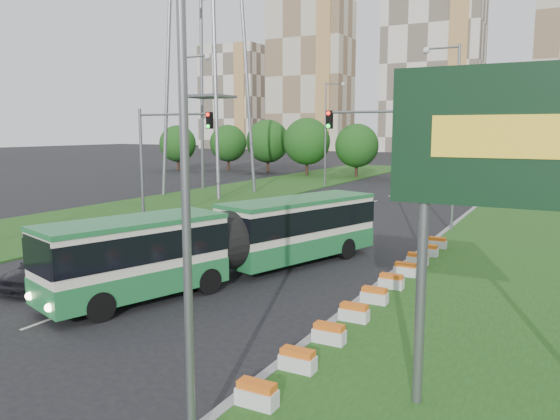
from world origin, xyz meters
The scene contains 18 objects.
ground centered at (0.00, 0.00, 0.00)m, with size 360.00×360.00×0.00m, color black.
median_kerb centered at (6.05, 8.00, 0.09)m, with size 0.30×60.00×0.18m, color gray.
left_verge centered at (-18.00, 25.00, 0.05)m, with size 12.00×110.00×0.10m, color #214B15.
lane_markings centered at (-3.00, 20.00, 0.00)m, with size 0.20×100.00×0.01m, color #B4B4AD, non-canonical shape.
flower_planters centered at (6.70, 1.90, 0.45)m, with size 1.10×20.30×0.60m, color silver, non-canonical shape.
billboard centered at (12.25, -6.00, 6.16)m, with size 6.00×0.37×8.00m.
traffic_mast_median centered at (4.78, 10.00, 5.35)m, with size 5.76×0.32×8.00m.
traffic_mast_left centered at (-10.38, 9.00, 5.35)m, with size 5.76×0.32×8.00m.
street_lamps centered at (-3.00, 10.00, 6.00)m, with size 36.00×60.00×12.00m, color slate, non-canonical shape.
tree_line centered at (10.00, 55.00, 4.50)m, with size 120.00×8.00×9.00m, color #134412, non-canonical shape.
apartment_tower_west centered at (-65.00, 150.00, 24.00)m, with size 26.00×15.00×48.00m, color beige.
apartment_tower_cwest centered at (-25.00, 150.00, 26.00)m, with size 28.00×15.00×52.00m, color beige.
midrise_west centered at (-95.00, 150.00, 18.00)m, with size 22.00×14.00×36.00m, color beige.
articulated_bus centered at (-0.46, 1.87, 1.74)m, with size 2.68×17.22×2.84m.
car_left_near centered at (-6.57, -3.02, 0.79)m, with size 1.87×4.65×1.59m, color black.
car_left_far centered at (-8.91, 9.28, 0.63)m, with size 1.34×3.85×1.27m, color black.
pedestrian centered at (-3.09, -4.72, 0.87)m, with size 0.63×0.41×1.73m, color gray.
shopping_trolley centered at (-2.48, -4.26, 0.28)m, with size 0.33×0.35×0.57m.
Camera 1 is at (12.87, -18.46, 6.64)m, focal length 35.00 mm.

